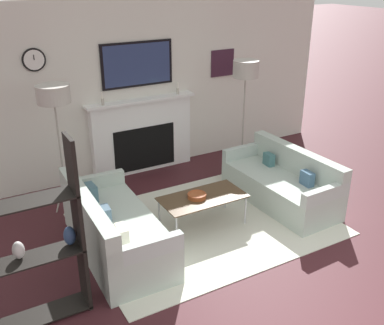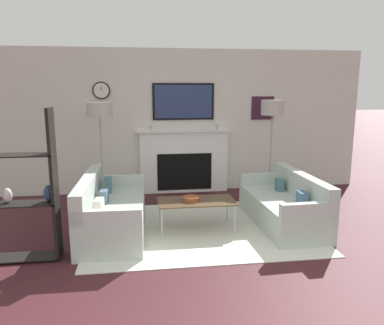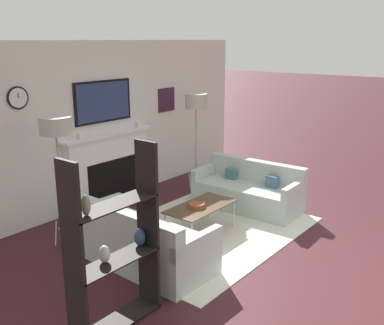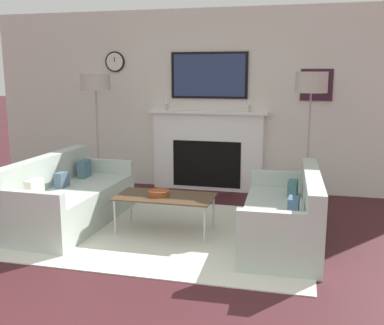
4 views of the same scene
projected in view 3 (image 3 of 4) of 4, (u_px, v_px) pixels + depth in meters
fireplace_wall at (104, 132)px, 7.48m from camera, size 7.03×0.28×2.70m
area_rug at (202, 231)px, 6.55m from camera, size 3.12×2.34×0.01m
couch_left at (141, 243)px, 5.53m from camera, size 0.86×1.84×0.80m
couch_right at (248, 192)px, 7.42m from camera, size 0.82×1.78×0.76m
coffee_table at (201, 208)px, 6.39m from camera, size 1.09×0.55×0.42m
decorative_bowl at (197, 205)px, 6.33m from camera, size 0.24×0.24×0.06m
floor_lamp_left at (55, 128)px, 5.79m from camera, size 0.42×0.42×1.76m
floor_lamp_right at (196, 103)px, 8.00m from camera, size 0.40×0.40×1.79m
shelf_unit at (114, 246)px, 4.22m from camera, size 0.96×0.28×1.77m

